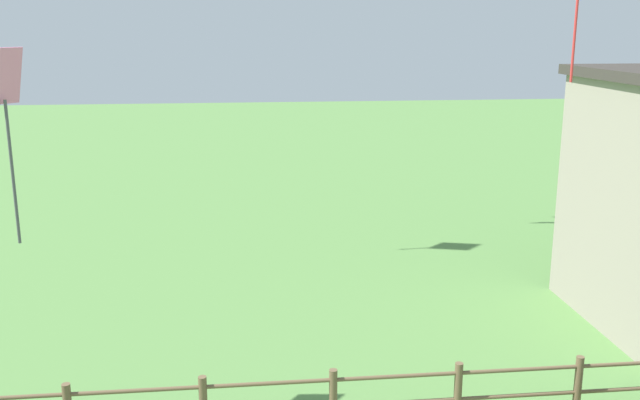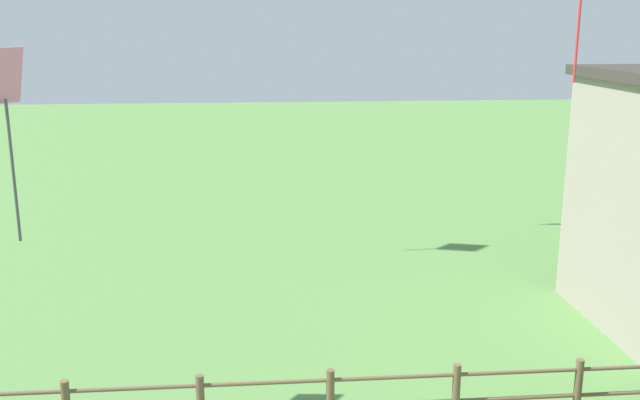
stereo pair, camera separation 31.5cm
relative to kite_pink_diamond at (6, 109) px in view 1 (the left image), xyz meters
name	(u,v)px [view 1 (the left image)]	position (x,y,z in m)	size (l,w,h in m)	color
wooden_fence	(333,399)	(5.10, -0.82, -4.89)	(21.94, 0.14, 1.24)	brown
kite_pink_diamond	(6,109)	(0.00, 0.00, 0.00)	(0.60, 0.67, 3.15)	pink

